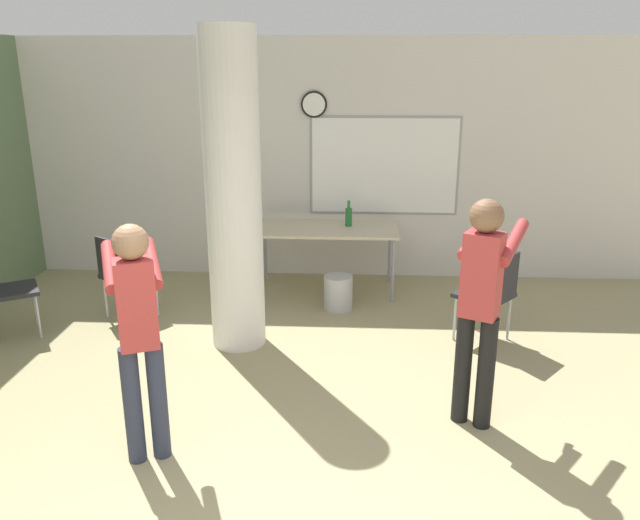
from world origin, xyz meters
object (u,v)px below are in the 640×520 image
at_px(chair_near_pillar, 123,271).
at_px(bottle_on_table, 349,216).
at_px(folding_table, 326,232).
at_px(chair_mid_room, 491,291).
at_px(person_playing_front, 138,325).
at_px(person_playing_side, 481,296).
at_px(chair_by_left_wall, 3,286).

bearing_deg(chair_near_pillar, bottle_on_table, 24.75).
relative_size(folding_table, bottle_on_table, 5.52).
bearing_deg(chair_mid_room, person_playing_front, -143.65).
height_order(bottle_on_table, person_playing_side, person_playing_side).
xyz_separation_m(chair_mid_room, person_playing_side, (-0.39, -1.38, 0.46)).
relative_size(chair_near_pillar, person_playing_side, 0.53).
height_order(chair_mid_room, person_playing_front, person_playing_front).
bearing_deg(person_playing_front, folding_table, 72.34).
relative_size(chair_mid_room, person_playing_side, 0.53).
xyz_separation_m(folding_table, chair_mid_room, (1.57, -1.32, -0.19)).
relative_size(folding_table, person_playing_front, 1.01).
distance_m(chair_near_pillar, chair_by_left_wall, 1.08).
distance_m(folding_table, chair_near_pillar, 2.22).
bearing_deg(chair_near_pillar, chair_mid_room, -6.01).
distance_m(folding_table, person_playing_front, 3.41).
bearing_deg(chair_mid_room, chair_near_pillar, 173.99).
relative_size(chair_by_left_wall, person_playing_front, 0.55).
height_order(folding_table, chair_mid_room, chair_mid_room).
height_order(folding_table, person_playing_front, person_playing_front).
xyz_separation_m(bottle_on_table, chair_near_pillar, (-2.24, -1.03, -0.35)).
bearing_deg(chair_by_left_wall, chair_near_pillar, 26.64).
distance_m(bottle_on_table, person_playing_side, 2.94).
relative_size(chair_near_pillar, chair_by_left_wall, 1.00).
relative_size(chair_mid_room, chair_by_left_wall, 1.00).
bearing_deg(chair_near_pillar, person_playing_side, -28.94).
distance_m(chair_near_pillar, person_playing_front, 2.52).
xyz_separation_m(chair_near_pillar, person_playing_front, (0.96, -2.29, 0.42)).
bearing_deg(person_playing_front, chair_mid_room, 36.35).
height_order(chair_mid_room, person_playing_side, person_playing_side).
xyz_separation_m(folding_table, person_playing_side, (1.18, -2.70, 0.28)).
height_order(person_playing_side, person_playing_front, person_playing_side).
height_order(chair_mid_room, chair_by_left_wall, same).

